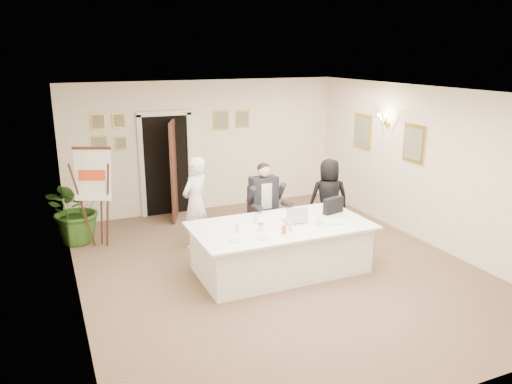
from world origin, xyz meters
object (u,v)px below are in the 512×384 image
(standing_man, at_px, (196,203))
(steel_jug, at_px, (261,227))
(conference_table, at_px, (281,247))
(potted_palm, at_px, (77,207))
(flip_chart, at_px, (97,203))
(seated_man, at_px, (265,205))
(laptop_bag, at_px, (333,205))
(laptop, at_px, (293,213))
(oj_glass, at_px, (284,230))
(standing_woman, at_px, (329,198))
(paper_stack, at_px, (333,223))

(standing_man, distance_m, steel_jug, 1.73)
(steel_jug, bearing_deg, conference_table, 18.29)
(steel_jug, bearing_deg, potted_palm, 131.13)
(flip_chart, xyz_separation_m, standing_man, (1.59, -0.67, -0.01))
(seated_man, bearing_deg, laptop_bag, -42.83)
(steel_jug, bearing_deg, laptop_bag, 11.74)
(conference_table, bearing_deg, laptop, 11.81)
(flip_chart, xyz_separation_m, laptop_bag, (3.56, -2.01, 0.08))
(conference_table, distance_m, oj_glass, 0.62)
(seated_man, relative_size, standing_man, 0.93)
(seated_man, bearing_deg, laptop, -83.56)
(conference_table, distance_m, standing_woman, 1.85)
(conference_table, height_order, steel_jug, steel_jug)
(seated_man, distance_m, laptop_bag, 1.25)
(standing_woman, bearing_deg, laptop_bag, 82.49)
(standing_woman, xyz_separation_m, paper_stack, (-0.73, -1.31, 0.05))
(potted_palm, bearing_deg, standing_woman, -20.34)
(flip_chart, xyz_separation_m, oj_glass, (2.35, -2.59, 0.01))
(conference_table, relative_size, steel_jug, 25.12)
(seated_man, height_order, standing_man, standing_man)
(conference_table, bearing_deg, oj_glass, -110.78)
(conference_table, height_order, laptop_bag, laptop_bag)
(seated_man, distance_m, paper_stack, 1.48)
(conference_table, height_order, standing_woman, standing_woman)
(conference_table, xyz_separation_m, laptop, (0.24, 0.05, 0.52))
(flip_chart, xyz_separation_m, standing_woman, (4.00, -1.15, -0.08))
(flip_chart, height_order, steel_jug, flip_chart)
(standing_man, relative_size, laptop, 4.50)
(potted_palm, height_order, paper_stack, potted_palm)
(laptop_bag, relative_size, oj_glass, 2.92)
(seated_man, xyz_separation_m, standing_woman, (1.28, -0.06, -0.02))
(paper_stack, bearing_deg, conference_table, 159.83)
(conference_table, bearing_deg, flip_chart, 138.96)
(standing_man, bearing_deg, potted_palm, -64.81)
(standing_woman, height_order, steel_jug, standing_woman)
(flip_chart, relative_size, steel_jug, 16.21)
(standing_man, relative_size, standing_woman, 1.10)
(flip_chart, relative_size, standing_man, 1.09)
(potted_palm, height_order, laptop_bag, potted_palm)
(laptop_bag, bearing_deg, standing_woman, 48.54)
(laptop, height_order, steel_jug, laptop)
(flip_chart, bearing_deg, oj_glass, -47.71)
(seated_man, distance_m, standing_woman, 1.28)
(conference_table, bearing_deg, potted_palm, 136.96)
(standing_woman, relative_size, laptop, 4.10)
(conference_table, distance_m, paper_stack, 0.91)
(standing_woman, xyz_separation_m, steel_jug, (-1.90, -1.17, 0.08))
(seated_man, distance_m, standing_man, 1.22)
(seated_man, height_order, flip_chart, flip_chart)
(laptop, bearing_deg, oj_glass, -121.88)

